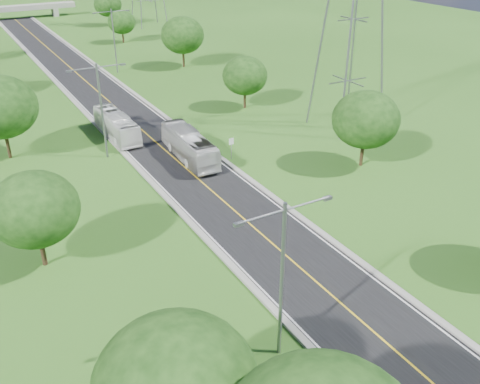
% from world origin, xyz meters
% --- Properties ---
extents(ground, '(260.00, 260.00, 0.00)m').
position_xyz_m(ground, '(0.00, 60.00, 0.00)').
color(ground, '#2B5718').
rests_on(ground, ground).
extents(road, '(8.00, 150.00, 0.06)m').
position_xyz_m(road, '(0.00, 66.00, 0.03)').
color(road, black).
rests_on(road, ground).
extents(curb_left, '(0.50, 150.00, 0.22)m').
position_xyz_m(curb_left, '(-4.25, 66.00, 0.11)').
color(curb_left, gray).
rests_on(curb_left, ground).
extents(curb_right, '(0.50, 150.00, 0.22)m').
position_xyz_m(curb_right, '(4.25, 66.00, 0.11)').
color(curb_right, gray).
rests_on(curb_right, ground).
extents(speed_limit_sign, '(0.55, 0.09, 2.40)m').
position_xyz_m(speed_limit_sign, '(5.20, 37.98, 1.60)').
color(speed_limit_sign, slate).
rests_on(speed_limit_sign, ground).
extents(overpass, '(30.00, 3.00, 3.20)m').
position_xyz_m(overpass, '(0.00, 140.00, 2.41)').
color(overpass, gray).
rests_on(overpass, ground).
extents(streetlight_near_left, '(5.90, 0.25, 10.00)m').
position_xyz_m(streetlight_near_left, '(-6.00, 12.00, 5.94)').
color(streetlight_near_left, slate).
rests_on(streetlight_near_left, ground).
extents(streetlight_mid_left, '(5.90, 0.25, 10.00)m').
position_xyz_m(streetlight_mid_left, '(-6.00, 45.00, 5.94)').
color(streetlight_mid_left, slate).
rests_on(streetlight_mid_left, ground).
extents(streetlight_far_right, '(5.90, 0.25, 10.00)m').
position_xyz_m(streetlight_far_right, '(6.00, 78.00, 5.94)').
color(streetlight_far_right, slate).
rests_on(streetlight_far_right, ground).
extents(power_tower_near, '(9.00, 6.40, 28.00)m').
position_xyz_m(power_tower_near, '(22.00, 40.00, 14.01)').
color(power_tower_near, slate).
rests_on(power_tower_near, ground).
extents(tree_lb, '(6.30, 6.30, 7.33)m').
position_xyz_m(tree_lb, '(-16.00, 28.00, 4.64)').
color(tree_lb, black).
rests_on(tree_lb, ground).
extents(tree_lc, '(7.56, 7.56, 8.79)m').
position_xyz_m(tree_lc, '(-15.00, 50.00, 5.58)').
color(tree_lc, black).
rests_on(tree_lc, ground).
extents(tree_rb, '(6.72, 6.72, 7.82)m').
position_xyz_m(tree_rb, '(16.00, 30.00, 4.95)').
color(tree_rb, black).
rests_on(tree_rb, ground).
extents(tree_rc, '(5.88, 5.88, 6.84)m').
position_xyz_m(tree_rc, '(15.00, 52.00, 4.33)').
color(tree_rc, black).
rests_on(tree_rc, ground).
extents(tree_rd, '(7.14, 7.14, 8.30)m').
position_xyz_m(tree_rd, '(17.00, 76.00, 5.27)').
color(tree_rd, black).
rests_on(tree_rd, ground).
extents(tree_re, '(5.46, 5.46, 6.35)m').
position_xyz_m(tree_re, '(14.50, 100.00, 4.02)').
color(tree_re, black).
rests_on(tree_re, ground).
extents(tree_rf, '(6.30, 6.30, 7.33)m').
position_xyz_m(tree_rf, '(18.00, 120.00, 4.64)').
color(tree_rf, black).
rests_on(tree_rf, ground).
extents(bus_outbound, '(3.06, 10.75, 2.96)m').
position_xyz_m(bus_outbound, '(1.38, 40.12, 1.54)').
color(bus_outbound, beige).
rests_on(bus_outbound, road).
extents(bus_inbound, '(2.48, 10.12, 2.81)m').
position_xyz_m(bus_inbound, '(-3.20, 50.07, 1.47)').
color(bus_inbound, white).
rests_on(bus_inbound, road).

